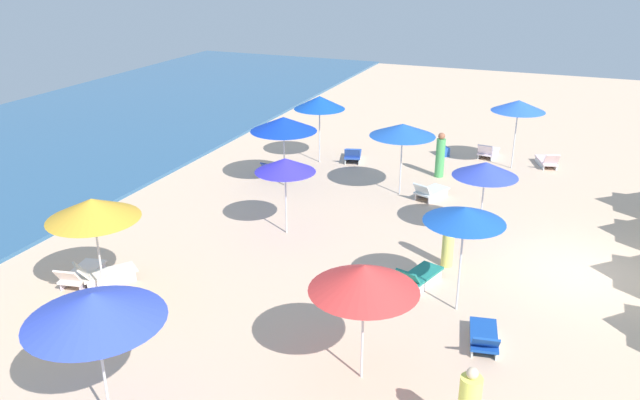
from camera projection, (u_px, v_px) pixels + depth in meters
ground_plane at (586, 274)px, 16.94m from camera, size 60.00×60.00×0.00m
umbrella_0 at (465, 215)px, 14.36m from camera, size 1.88×1.88×2.64m
lounge_chair_0_0 at (484, 337)px, 13.74m from camera, size 1.56×0.82×0.66m
lounge_chair_0_1 at (419, 276)px, 16.25m from camera, size 1.56×1.00×0.68m
umbrella_1 at (364, 278)px, 12.02m from camera, size 2.15×2.15×2.53m
umbrella_2 at (403, 130)px, 21.56m from camera, size 2.26×2.26×2.55m
lounge_chair_2_0 at (430, 191)px, 21.91m from camera, size 1.50×1.10×0.68m
umbrella_3 at (94, 307)px, 10.78m from camera, size 2.43×2.43×2.67m
umbrella_4 at (93, 209)px, 14.70m from camera, size 2.16×2.16×2.71m
lounge_chair_4_0 at (80, 274)px, 16.40m from camera, size 1.61×0.89×0.68m
lounge_chair_4_1 at (105, 274)px, 16.34m from camera, size 1.53×1.33×0.70m
umbrella_5 at (486, 169)px, 18.24m from camera, size 1.89×1.89×2.38m
umbrella_6 at (519, 106)px, 24.16m from camera, size 2.04×2.04×2.72m
lounge_chair_6_0 at (547, 161)px, 25.17m from camera, size 1.57×1.00×0.70m
lounge_chair_6_1 at (488, 152)px, 26.30m from camera, size 1.46×0.78×0.67m
umbrella_7 at (285, 165)px, 18.59m from camera, size 1.81×1.81×2.38m
umbrella_8 at (284, 124)px, 22.41m from camera, size 2.37×2.37×2.56m
lounge_chair_8_0 at (277, 170)px, 24.19m from camera, size 1.37×0.93×0.61m
lounge_chair_8_1 at (289, 170)px, 23.99m from camera, size 1.31×0.76×0.68m
umbrella_9 at (320, 103)px, 24.92m from camera, size 2.02×2.02×2.70m
lounge_chair_9_0 at (353, 155)px, 25.80m from camera, size 1.53×0.99×0.70m
beachgoer_0 at (448, 240)px, 17.09m from camera, size 0.34×0.34×1.63m
beachgoer_2 at (440, 156)px, 23.86m from camera, size 0.47×0.47×1.72m
cooler_box_0 at (443, 151)px, 26.55m from camera, size 0.63×0.61×0.37m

